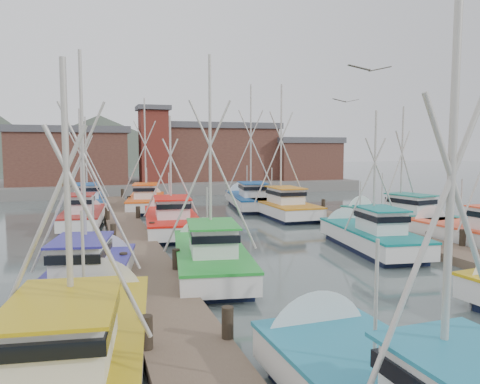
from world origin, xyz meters
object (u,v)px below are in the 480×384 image
object	(u,v)px
boat_4	(209,255)
boat_12	(147,201)
lookout_tower	(154,144)
boat_8	(170,220)

from	to	relation	value
boat_4	boat_12	bearing A→B (deg)	99.49
lookout_tower	boat_8	bearing A→B (deg)	-95.56
lookout_tower	boat_4	xyz separation A→B (m)	(-2.47, -34.25, -4.87)
boat_12	boat_4	bearing A→B (deg)	-80.00
boat_8	boat_12	distance (m)	10.77
boat_8	boat_12	xyz separation A→B (m)	(-0.15, 10.77, 0.01)
lookout_tower	boat_12	xyz separation A→B (m)	(-2.51, -13.46, -4.87)
boat_4	lookout_tower	bearing A→B (deg)	95.27
boat_4	boat_12	size ratio (longest dim) A/B	0.96
lookout_tower	boat_12	size ratio (longest dim) A/B	0.86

